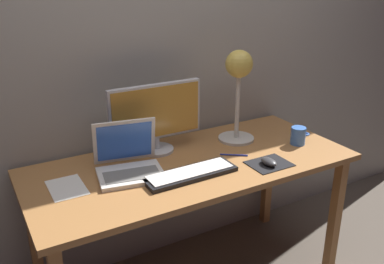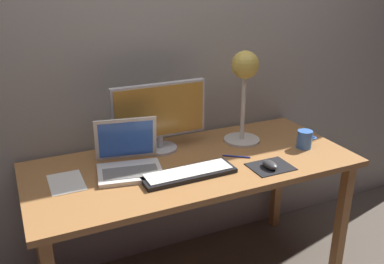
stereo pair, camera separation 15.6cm
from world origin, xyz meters
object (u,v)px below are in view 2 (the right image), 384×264
(mouse, at_px, (270,165))
(coffee_mug, at_px, (305,139))
(keyboard_main, at_px, (188,173))
(pen, at_px, (236,156))
(desk_lamp, at_px, (244,79))
(monitor, at_px, (159,114))
(laptop, at_px, (128,156))

(mouse, bearing_deg, coffee_mug, 23.35)
(keyboard_main, relative_size, pen, 3.15)
(desk_lamp, distance_m, coffee_mug, 0.45)
(monitor, xyz_separation_m, mouse, (0.39, -0.42, -0.18))
(laptop, height_order, pen, laptop)
(keyboard_main, xyz_separation_m, desk_lamp, (0.43, 0.25, 0.34))
(monitor, bearing_deg, coffee_mug, -22.52)
(monitor, distance_m, keyboard_main, 0.38)
(keyboard_main, distance_m, desk_lamp, 0.61)
(pen, bearing_deg, mouse, -65.61)
(laptop, xyz_separation_m, coffee_mug, (0.92, -0.14, -0.02))
(monitor, height_order, mouse, monitor)
(desk_lamp, bearing_deg, laptop, -173.75)
(keyboard_main, bearing_deg, pen, 15.59)
(desk_lamp, relative_size, mouse, 5.17)
(coffee_mug, bearing_deg, keyboard_main, -176.68)
(desk_lamp, xyz_separation_m, coffee_mug, (0.25, -0.21, -0.30))
(laptop, relative_size, coffee_mug, 2.96)
(mouse, bearing_deg, monitor, 132.93)
(coffee_mug, bearing_deg, monitor, 157.48)
(keyboard_main, relative_size, desk_lamp, 0.89)
(coffee_mug, bearing_deg, desk_lamp, 139.96)
(desk_lamp, relative_size, pen, 3.55)
(monitor, height_order, laptop, monitor)
(monitor, xyz_separation_m, keyboard_main, (0.01, -0.33, -0.18))
(keyboard_main, relative_size, mouse, 4.60)
(keyboard_main, relative_size, laptop, 1.31)
(laptop, distance_m, desk_lamp, 0.72)
(monitor, xyz_separation_m, laptop, (-0.22, -0.15, -0.13))
(laptop, bearing_deg, coffee_mug, -8.77)
(monitor, distance_m, mouse, 0.60)
(monitor, relative_size, laptop, 1.47)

